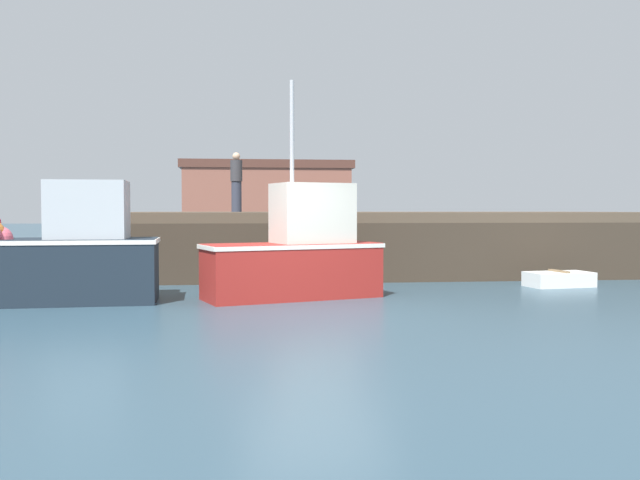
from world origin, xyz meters
TOP-DOWN VIEW (x-y plane):
  - ground at (0.00, 0.00)m, footprint 120.00×160.00m
  - pier at (2.77, 7.52)m, footprint 14.16×6.87m
  - fishing_boat_near_left at (-4.41, 1.75)m, footprint 3.38×1.54m
  - fishing_boat_near_right at (-0.13, 2.01)m, footprint 3.64×2.19m
  - rowboat at (5.83, 3.38)m, footprint 1.52×0.98m
  - dockworker at (-1.33, 8.90)m, footprint 0.34×0.34m
  - warehouse at (0.44, 33.01)m, footprint 10.56×4.68m

SIDE VIEW (x-z plane):
  - ground at x=0.00m, z-range -0.10..0.00m
  - rowboat at x=5.83m, z-range -0.02..0.35m
  - fishing_boat_near_right at x=-0.13m, z-range -1.23..2.96m
  - fishing_boat_near_left at x=-4.41m, z-range -0.21..2.04m
  - pier at x=2.77m, z-range 0.54..2.19m
  - warehouse at x=0.44m, z-range 0.02..4.75m
  - dockworker at x=-1.33m, z-range 1.66..3.37m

